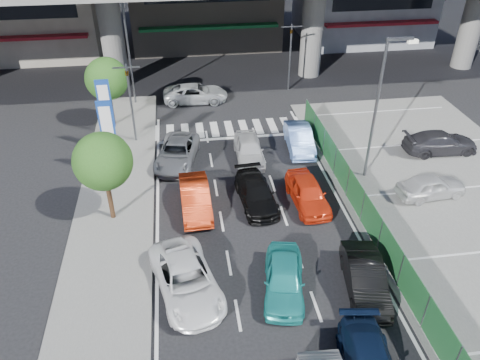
{
  "coord_description": "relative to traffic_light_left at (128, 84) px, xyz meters",
  "views": [
    {
      "loc": [
        -3.27,
        -15.34,
        14.79
      ],
      "look_at": [
        -0.55,
        3.8,
        1.88
      ],
      "focal_mm": 35.0,
      "sensor_mm": 36.0,
      "label": 1
    }
  ],
  "objects": [
    {
      "name": "ground",
      "position": [
        6.2,
        -12.0,
        -3.94
      ],
      "size": [
        120.0,
        120.0,
        0.0
      ],
      "primitive_type": "plane",
      "color": "black",
      "rests_on": "ground"
    },
    {
      "name": "parking_lot",
      "position": [
        17.2,
        -10.0,
        -3.91
      ],
      "size": [
        12.0,
        28.0,
        0.06
      ],
      "primitive_type": "cube",
      "color": "#61615E",
      "rests_on": "ground"
    },
    {
      "name": "sidewalk_left",
      "position": [
        -0.8,
        -8.0,
        -3.88
      ],
      "size": [
        4.0,
        30.0,
        0.12
      ],
      "primitive_type": "cube",
      "color": "#61615E",
      "rests_on": "ground"
    },
    {
      "name": "fence_run",
      "position": [
        11.5,
        -11.0,
        -3.04
      ],
      "size": [
        0.16,
        22.0,
        1.8
      ],
      "primitive_type": null,
      "color": "#1D5529",
      "rests_on": "ground"
    },
    {
      "name": "traffic_light_left",
      "position": [
        0.0,
        0.0,
        0.0
      ],
      "size": [
        1.6,
        1.24,
        5.2
      ],
      "color": "#595B60",
      "rests_on": "ground"
    },
    {
      "name": "traffic_light_right",
      "position": [
        11.7,
        7.0,
        0.0
      ],
      "size": [
        1.6,
        1.24,
        5.2
      ],
      "color": "#595B60",
      "rests_on": "ground"
    },
    {
      "name": "street_lamp_right",
      "position": [
        13.37,
        -6.0,
        0.83
      ],
      "size": [
        1.65,
        0.22,
        8.0
      ],
      "color": "#595B60",
      "rests_on": "ground"
    },
    {
      "name": "street_lamp_left",
      "position": [
        -0.13,
        6.0,
        0.83
      ],
      "size": [
        1.65,
        0.22,
        8.0
      ],
      "color": "#595B60",
      "rests_on": "ground"
    },
    {
      "name": "signboard_near",
      "position": [
        -1.0,
        -4.01,
        -0.87
      ],
      "size": [
        0.8,
        0.14,
        4.7
      ],
      "color": "#595B60",
      "rests_on": "ground"
    },
    {
      "name": "signboard_far",
      "position": [
        -1.4,
        -1.01,
        -0.87
      ],
      "size": [
        0.8,
        0.14,
        4.7
      ],
      "color": "#595B60",
      "rests_on": "ground"
    },
    {
      "name": "tree_near",
      "position": [
        -0.8,
        -8.0,
        -0.55
      ],
      "size": [
        2.8,
        2.8,
        4.8
      ],
      "color": "#382314",
      "rests_on": "ground"
    },
    {
      "name": "tree_far",
      "position": [
        -1.6,
        2.5,
        -0.55
      ],
      "size": [
        2.8,
        2.8,
        4.8
      ],
      "color": "#382314",
      "rests_on": "ground"
    },
    {
      "name": "sedan_white_mid_left",
      "position": [
        2.67,
        -13.44,
        -3.25
      ],
      "size": [
        3.35,
        5.35,
        1.38
      ],
      "primitive_type": "imported",
      "rotation": [
        0.0,
        0.0,
        0.23
      ],
      "color": "white",
      "rests_on": "ground"
    },
    {
      "name": "taxi_teal_mid",
      "position": [
        6.67,
        -13.96,
        -3.25
      ],
      "size": [
        2.43,
        4.3,
        1.38
      ],
      "primitive_type": "imported",
      "rotation": [
        0.0,
        0.0,
        -0.21
      ],
      "color": "teal",
      "rests_on": "ground"
    },
    {
      "name": "hatch_black_mid_right",
      "position": [
        10.0,
        -14.4,
        -3.25
      ],
      "size": [
        2.07,
        4.33,
        1.37
      ],
      "primitive_type": "imported",
      "rotation": [
        0.0,
        0.0,
        -0.15
      ],
      "color": "black",
      "rests_on": "ground"
    },
    {
      "name": "taxi_orange_left",
      "position": [
        3.39,
        -7.75,
        -3.25
      ],
      "size": [
        1.58,
        4.23,
        1.38
      ],
      "primitive_type": "imported",
      "rotation": [
        0.0,
        0.0,
        0.03
      ],
      "color": "#B82D0F",
      "rests_on": "ground"
    },
    {
      "name": "sedan_black_mid",
      "position": [
        6.58,
        -7.68,
        -3.32
      ],
      "size": [
        2.06,
        4.37,
        1.23
      ],
      "primitive_type": "imported",
      "rotation": [
        0.0,
        0.0,
        0.08
      ],
      "color": "black",
      "rests_on": "ground"
    },
    {
      "name": "taxi_orange_right",
      "position": [
        9.24,
        -8.12,
        -3.25
      ],
      "size": [
        1.84,
        4.13,
        1.38
      ],
      "primitive_type": "imported",
      "rotation": [
        0.0,
        0.0,
        0.05
      ],
      "color": "red",
      "rests_on": "ground"
    },
    {
      "name": "wagon_silver_front_left",
      "position": [
        2.59,
        -2.96,
        -3.28
      ],
      "size": [
        3.13,
        5.06,
        1.31
      ],
      "primitive_type": "imported",
      "rotation": [
        0.0,
        0.0,
        -0.22
      ],
      "color": "gray",
      "rests_on": "ground"
    },
    {
      "name": "sedan_white_front_mid",
      "position": [
        6.9,
        -3.2,
        -3.25
      ],
      "size": [
        1.75,
        4.1,
        1.38
      ],
      "primitive_type": "imported",
      "rotation": [
        0.0,
        0.0,
        -0.03
      ],
      "color": "silver",
      "rests_on": "ground"
    },
    {
      "name": "kei_truck_front_right",
      "position": [
        10.23,
        -2.37,
        -3.25
      ],
      "size": [
        1.77,
        4.28,
        1.38
      ],
      "primitive_type": "imported",
      "rotation": [
        0.0,
        0.0,
        -0.07
      ],
      "color": "#6A94E3",
      "rests_on": "ground"
    },
    {
      "name": "crossing_wagon_silver",
      "position": [
        4.23,
        5.72,
        -3.27
      ],
      "size": [
        4.92,
        2.48,
        1.33
      ],
      "primitive_type": "imported",
      "rotation": [
        0.0,
        0.0,
        1.52
      ],
      "color": "#B4B9BC",
      "rests_on": "ground"
    },
    {
      "name": "parked_sedan_white",
      "position": [
        15.91,
        -8.46,
        -3.24
      ],
      "size": [
        3.85,
        1.87,
        1.26
      ],
      "primitive_type": "imported",
      "rotation": [
        0.0,
        0.0,
        1.67
      ],
      "color": "silver",
      "rests_on": "parking_lot"
    },
    {
      "name": "parked_sedan_dgrey",
      "position": [
        18.74,
        -4.07,
        -3.21
      ],
      "size": [
        4.59,
        1.93,
        1.32
      ],
      "primitive_type": "imported",
      "rotation": [
        0.0,
        0.0,
        1.56
      ],
      "color": "#2E2D32",
      "rests_on": "parking_lot"
    },
    {
      "name": "traffic_cone",
      "position": [
        11.89,
        -7.85,
        -3.54
      ],
      "size": [
        0.43,
        0.43,
        0.66
      ],
      "primitive_type": "cone",
      "rotation": [
        0.0,
        0.0,
        0.32
      ],
      "color": "#D24F0B",
      "rests_on": "parking_lot"
    }
  ]
}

